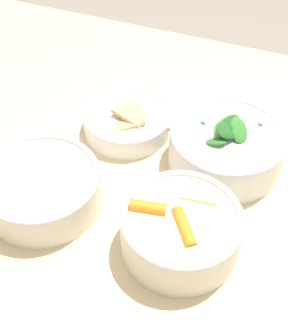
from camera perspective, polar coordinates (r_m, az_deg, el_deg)
The scene contains 5 objects.
dining_table at distance 0.80m, azimuth -1.42°, elevation -8.74°, with size 1.07×0.94×0.74m.
bowl_carrots at distance 0.63m, azimuth 4.54°, elevation -7.43°, with size 0.16×0.16×0.07m.
bowl_greens at distance 0.75m, azimuth 9.97°, elevation 2.68°, with size 0.18×0.18×0.09m.
bowl_beans_hotdog at distance 0.70m, azimuth -12.32°, elevation -2.49°, with size 0.17×0.17×0.06m.
bowl_cookies at distance 0.80m, azimuth -2.00°, elevation 5.86°, with size 0.15×0.15×0.05m.
Camera 1 is at (-0.18, 0.41, 1.29)m, focal length 50.00 mm.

